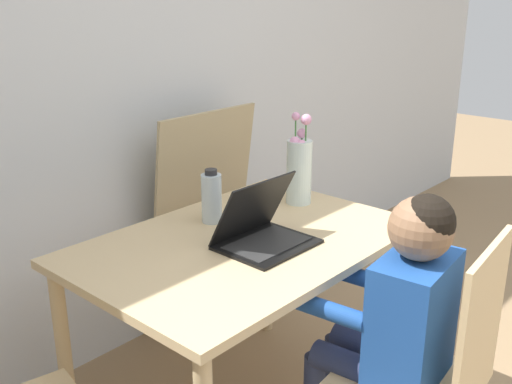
{
  "coord_description": "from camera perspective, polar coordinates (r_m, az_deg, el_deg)",
  "views": [
    {
      "loc": [
        -1.62,
        0.15,
        1.55
      ],
      "look_at": [
        -0.22,
        1.41,
        0.91
      ],
      "focal_mm": 42.0,
      "sensor_mm": 36.0,
      "label": 1
    }
  ],
  "objects": [
    {
      "name": "wall_back",
      "position": [
        2.64,
        -10.37,
        11.93
      ],
      "size": [
        6.4,
        0.05,
        2.5
      ],
      "color": "silver",
      "rests_on": "ground_plane"
    },
    {
      "name": "flower_vase",
      "position": [
        2.38,
        4.14,
        2.31
      ],
      "size": [
        0.1,
        0.1,
        0.37
      ],
      "color": "silver",
      "rests_on": "dining_table"
    },
    {
      "name": "person_seated",
      "position": [
        1.85,
        13.18,
        -11.12
      ],
      "size": [
        0.34,
        0.45,
        1.03
      ],
      "rotation": [
        0.0,
        0.0,
        3.25
      ],
      "color": "#1E4C9E",
      "rests_on": "ground_plane"
    },
    {
      "name": "water_bottle",
      "position": [
        2.2,
        -4.25,
        -0.51
      ],
      "size": [
        0.07,
        0.07,
        0.2
      ],
      "color": "silver",
      "rests_on": "dining_table"
    },
    {
      "name": "laptop",
      "position": [
        2.01,
        0.49,
        -3.57
      ],
      "size": [
        0.31,
        0.25,
        0.23
      ],
      "rotation": [
        0.0,
        0.0,
        -0.01
      ],
      "color": "black",
      "rests_on": "dining_table"
    },
    {
      "name": "cardboard_panel",
      "position": [
        2.83,
        -5.2,
        -2.65
      ],
      "size": [
        0.57,
        0.16,
        1.05
      ],
      "color": "tan",
      "rests_on": "ground_plane"
    },
    {
      "name": "chair_occupied",
      "position": [
        1.91,
        16.33,
        -16.65
      ],
      "size": [
        0.44,
        0.44,
        0.92
      ],
      "rotation": [
        0.0,
        0.0,
        3.25
      ],
      "color": "#D6B784",
      "rests_on": "ground_plane"
    },
    {
      "name": "dining_table",
      "position": [
        2.11,
        -1.12,
        -6.75
      ],
      "size": [
        1.15,
        0.79,
        0.73
      ],
      "color": "#D6B784",
      "rests_on": "ground_plane"
    }
  ]
}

